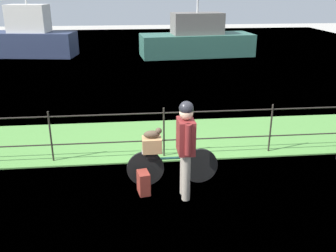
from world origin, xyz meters
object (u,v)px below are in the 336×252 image
at_px(terrier_dog, 153,134).
at_px(backpack_on_paving, 144,183).
at_px(moored_boat_mid, 31,38).
at_px(cyclist_person, 186,142).
at_px(moored_boat_near, 197,40).
at_px(bicycle_main, 172,166).
at_px(wooden_crate, 152,145).

height_order(terrier_dog, backpack_on_paving, terrier_dog).
bearing_deg(moored_boat_mid, cyclist_person, -67.96).
relative_size(cyclist_person, moored_boat_near, 0.29).
height_order(backpack_on_paving, moored_boat_mid, moored_boat_mid).
height_order(bicycle_main, wooden_crate, wooden_crate).
xyz_separation_m(cyclist_person, moored_boat_near, (2.58, 13.40, -0.22)).
height_order(bicycle_main, backpack_on_paving, bicycle_main).
bearing_deg(wooden_crate, moored_boat_mid, 110.81).
bearing_deg(backpack_on_paving, wooden_crate, -42.53).
height_order(wooden_crate, backpack_on_paving, wooden_crate).
relative_size(backpack_on_paving, moored_boat_mid, 0.09).
distance_m(bicycle_main, moored_boat_mid, 14.79).
bearing_deg(backpack_on_paving, cyclist_person, -114.91).
bearing_deg(bicycle_main, moored_boat_near, 78.01).
bearing_deg(moored_boat_mid, bicycle_main, -67.92).
relative_size(backpack_on_paving, moored_boat_near, 0.07).
relative_size(bicycle_main, moored_boat_near, 0.28).
relative_size(terrier_dog, moored_boat_near, 0.05).
bearing_deg(moored_boat_mid, moored_boat_near, -5.10).
distance_m(terrier_dog, cyclist_person, 0.67).
height_order(terrier_dog, cyclist_person, cyclist_person).
bearing_deg(wooden_crate, cyclist_person, -40.62).
bearing_deg(moored_boat_mid, backpack_on_paving, -70.17).
distance_m(moored_boat_near, moored_boat_mid, 8.34).
bearing_deg(terrier_dog, cyclist_person, -42.03).
bearing_deg(terrier_dog, backpack_on_paving, -125.25).
relative_size(cyclist_person, backpack_on_paving, 4.21).
bearing_deg(backpack_on_paving, terrier_dog, -46.13).
xyz_separation_m(wooden_crate, moored_boat_mid, (-5.21, 13.70, 0.14)).
relative_size(wooden_crate, backpack_on_paving, 0.82).
bearing_deg(wooden_crate, terrier_dog, 0.54).
bearing_deg(moored_boat_mid, wooden_crate, -69.19).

